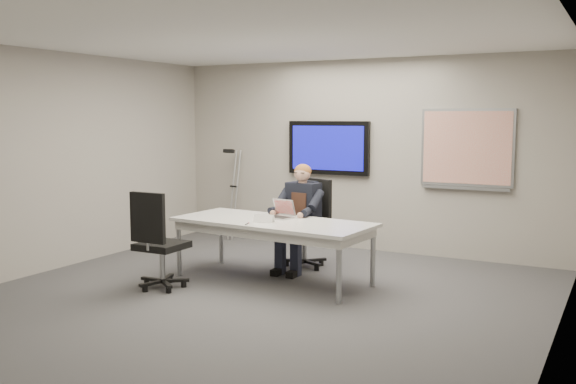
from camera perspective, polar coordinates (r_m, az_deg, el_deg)
The scene contains 16 objects.
floor at distance 7.09m, azimuth -2.81°, elevation -9.40°, with size 6.00×6.00×0.02m, color #3B3B3E.
ceiling at distance 6.86m, azimuth -2.95°, elevation 13.68°, with size 6.00×6.00×0.02m, color white.
wall_back at distance 9.53m, azimuth 6.48°, elevation 3.27°, with size 6.00×0.02×2.80m, color #9E988F.
wall_front at distance 4.55m, azimuth -22.75°, elevation -0.98°, with size 6.00×0.02×2.80m, color #9E988F.
wall_left at distance 8.77m, azimuth -19.95°, elevation 2.61°, with size 0.02×6.00×2.80m, color #9E988F.
wall_right at distance 5.89m, azimuth 23.02°, elevation 0.64°, with size 0.02×6.00×2.80m, color #9E988F.
conference_table at distance 7.66m, azimuth -1.37°, elevation -3.16°, with size 2.46×1.18×0.74m.
tv_display at distance 9.67m, azimuth 3.61°, elevation 3.94°, with size 1.30×0.09×0.80m.
whiteboard at distance 9.03m, azimuth 15.61°, elevation 3.70°, with size 1.25×0.08×1.10m.
office_chair_far at distance 8.44m, azimuth 1.73°, elevation -4.26°, with size 0.72×0.72×1.15m.
office_chair_near at distance 7.50m, azimuth -11.36°, elevation -5.83°, with size 0.55×0.55×1.13m.
seated_person at distance 8.19m, azimuth 0.81°, elevation -3.25°, with size 0.45×0.76×1.36m.
crutch at distance 10.34m, azimuth -4.80°, elevation -0.08°, with size 0.20×0.38×1.49m, color #A5A8AD, non-canonical shape.
laptop at distance 7.83m, azimuth -0.63°, elevation -1.89°, with size 0.35×0.34×0.22m.
name_tent at distance 7.50m, azimuth -2.15°, elevation -2.35°, with size 0.23×0.07×0.09m, color white, non-canonical shape.
pen at distance 7.38m, azimuth -3.65°, elevation -2.83°, with size 0.01×0.01×0.14m, color black.
Camera 1 is at (3.52, -5.83, 1.97)m, focal length 40.00 mm.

